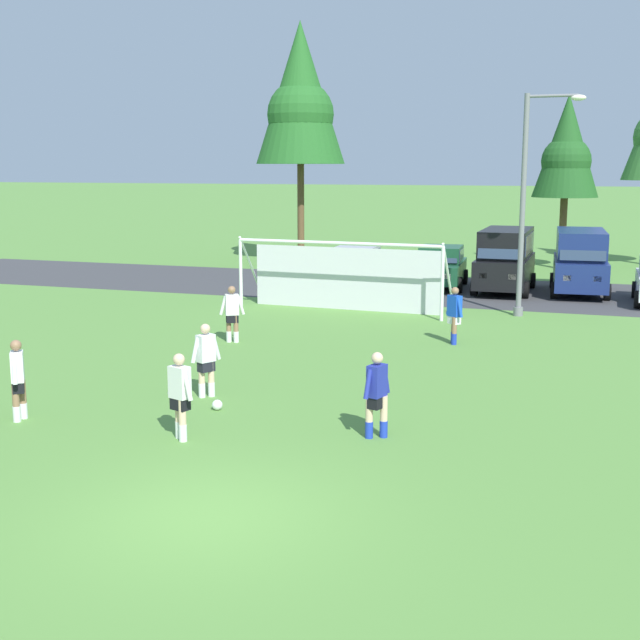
{
  "coord_description": "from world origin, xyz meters",
  "views": [
    {
      "loc": [
        5.23,
        -10.44,
        5.01
      ],
      "look_at": [
        -0.85,
        7.75,
        1.51
      ],
      "focal_mm": 47.45,
      "sensor_mm": 36.0,
      "label": 1
    }
  ],
  "objects_px": {
    "soccer_goal": "(345,274)",
    "parked_car_slot_center": "(580,260)",
    "player_winger_left": "(18,380)",
    "player_striker_near": "(206,360)",
    "parked_car_slot_left": "(441,267)",
    "player_winger_right": "(232,314)",
    "player_trailing_back": "(377,395)",
    "soccer_ball": "(217,405)",
    "parked_car_slot_far_left": "(355,267)",
    "parked_car_slot_center_left": "(505,259)",
    "street_lamp": "(528,203)",
    "player_defender_far": "(454,315)",
    "player_midfield_center": "(180,397)"
  },
  "relations": [
    {
      "from": "soccer_goal",
      "to": "parked_car_slot_center",
      "type": "height_order",
      "value": "soccer_goal"
    },
    {
      "from": "player_winger_left",
      "to": "player_striker_near",
      "type": "bearing_deg",
      "value": 44.72
    },
    {
      "from": "player_winger_left",
      "to": "parked_car_slot_left",
      "type": "bearing_deg",
      "value": 78.03
    },
    {
      "from": "player_winger_left",
      "to": "player_winger_right",
      "type": "relative_size",
      "value": 1.0
    },
    {
      "from": "player_striker_near",
      "to": "player_trailing_back",
      "type": "distance_m",
      "value": 4.55
    },
    {
      "from": "soccer_ball",
      "to": "parked_car_slot_far_left",
      "type": "relative_size",
      "value": 0.05
    },
    {
      "from": "parked_car_slot_left",
      "to": "player_striker_near",
      "type": "bearing_deg",
      "value": -95.37
    },
    {
      "from": "parked_car_slot_far_left",
      "to": "parked_car_slot_left",
      "type": "distance_m",
      "value": 3.6
    },
    {
      "from": "player_winger_right",
      "to": "parked_car_slot_center_left",
      "type": "bearing_deg",
      "value": 63.46
    },
    {
      "from": "street_lamp",
      "to": "player_striker_near",
      "type": "bearing_deg",
      "value": -114.19
    },
    {
      "from": "parked_car_slot_left",
      "to": "player_defender_far",
      "type": "bearing_deg",
      "value": -77.62
    },
    {
      "from": "player_winger_right",
      "to": "player_trailing_back",
      "type": "xyz_separation_m",
      "value": [
        6.16,
        -7.14,
        0.0
      ]
    },
    {
      "from": "parked_car_slot_far_left",
      "to": "street_lamp",
      "type": "xyz_separation_m",
      "value": [
        7.28,
        -4.57,
        2.93
      ]
    },
    {
      "from": "player_winger_left",
      "to": "parked_car_slot_center",
      "type": "bearing_deg",
      "value": 64.72
    },
    {
      "from": "player_trailing_back",
      "to": "parked_car_slot_far_left",
      "type": "distance_m",
      "value": 19.7
    },
    {
      "from": "soccer_goal",
      "to": "street_lamp",
      "type": "bearing_deg",
      "value": 7.84
    },
    {
      "from": "player_winger_right",
      "to": "parked_car_slot_left",
      "type": "xyz_separation_m",
      "value": [
        3.64,
        13.02,
        0.05
      ]
    },
    {
      "from": "parked_car_slot_far_left",
      "to": "parked_car_slot_left",
      "type": "bearing_deg",
      "value": 22.06
    },
    {
      "from": "player_defender_far",
      "to": "player_trailing_back",
      "type": "xyz_separation_m",
      "value": [
        0.07,
        -8.95,
        0.0
      ]
    },
    {
      "from": "player_winger_left",
      "to": "player_trailing_back",
      "type": "height_order",
      "value": "same"
    },
    {
      "from": "player_trailing_back",
      "to": "parked_car_slot_center",
      "type": "distance_m",
      "value": 20.41
    },
    {
      "from": "soccer_ball",
      "to": "player_winger_left",
      "type": "relative_size",
      "value": 0.13
    },
    {
      "from": "parked_car_slot_far_left",
      "to": "soccer_goal",
      "type": "bearing_deg",
      "value": -77.7
    },
    {
      "from": "player_striker_near",
      "to": "player_winger_left",
      "type": "bearing_deg",
      "value": -135.28
    },
    {
      "from": "soccer_goal",
      "to": "parked_car_slot_center",
      "type": "relative_size",
      "value": 1.52
    },
    {
      "from": "soccer_ball",
      "to": "player_striker_near",
      "type": "bearing_deg",
      "value": 127.51
    },
    {
      "from": "player_winger_left",
      "to": "soccer_ball",
      "type": "bearing_deg",
      "value": 28.81
    },
    {
      "from": "parked_car_slot_far_left",
      "to": "parked_car_slot_center",
      "type": "bearing_deg",
      "value": 8.74
    },
    {
      "from": "soccer_goal",
      "to": "player_defender_far",
      "type": "relative_size",
      "value": 4.57
    },
    {
      "from": "player_defender_far",
      "to": "parked_car_slot_left",
      "type": "distance_m",
      "value": 11.47
    },
    {
      "from": "player_trailing_back",
      "to": "street_lamp",
      "type": "distance_m",
      "value": 14.61
    },
    {
      "from": "player_defender_far",
      "to": "parked_car_slot_center",
      "type": "xyz_separation_m",
      "value": [
        3.1,
        11.22,
        0.52
      ]
    },
    {
      "from": "player_midfield_center",
      "to": "parked_car_slot_far_left",
      "type": "bearing_deg",
      "value": 96.94
    },
    {
      "from": "street_lamp",
      "to": "parked_car_slot_center",
      "type": "bearing_deg",
      "value": 74.78
    },
    {
      "from": "player_trailing_back",
      "to": "parked_car_slot_left",
      "type": "height_order",
      "value": "parked_car_slot_left"
    },
    {
      "from": "parked_car_slot_left",
      "to": "parked_car_slot_center",
      "type": "relative_size",
      "value": 0.88
    },
    {
      "from": "soccer_ball",
      "to": "player_striker_near",
      "type": "height_order",
      "value": "player_striker_near"
    },
    {
      "from": "parked_car_slot_center_left",
      "to": "player_winger_right",
      "type": "bearing_deg",
      "value": -116.54
    },
    {
      "from": "player_striker_near",
      "to": "parked_car_slot_far_left",
      "type": "relative_size",
      "value": 0.38
    },
    {
      "from": "player_trailing_back",
      "to": "player_striker_near",
      "type": "bearing_deg",
      "value": 159.8
    },
    {
      "from": "player_trailing_back",
      "to": "parked_car_slot_center_left",
      "type": "xyz_separation_m",
      "value": [
        0.16,
        19.79,
        0.52
      ]
    },
    {
      "from": "player_winger_right",
      "to": "parked_car_slot_center_left",
      "type": "relative_size",
      "value": 0.34
    },
    {
      "from": "player_striker_near",
      "to": "player_midfield_center",
      "type": "relative_size",
      "value": 1.0
    },
    {
      "from": "player_trailing_back",
      "to": "player_midfield_center",
      "type": "bearing_deg",
      "value": -159.76
    },
    {
      "from": "player_striker_near",
      "to": "parked_car_slot_far_left",
      "type": "distance_m",
      "value": 17.31
    },
    {
      "from": "player_trailing_back",
      "to": "street_lamp",
      "type": "xyz_separation_m",
      "value": [
        1.42,
        14.23,
        2.99
      ]
    },
    {
      "from": "soccer_goal",
      "to": "parked_car_slot_center_left",
      "type": "height_order",
      "value": "soccer_goal"
    },
    {
      "from": "player_trailing_back",
      "to": "parked_car_slot_far_left",
      "type": "xyz_separation_m",
      "value": [
        -5.86,
        18.81,
        0.05
      ]
    },
    {
      "from": "player_striker_near",
      "to": "parked_car_slot_center",
      "type": "height_order",
      "value": "parked_car_slot_center"
    },
    {
      "from": "player_midfield_center",
      "to": "player_winger_left",
      "type": "bearing_deg",
      "value": 178.76
    }
  ]
}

